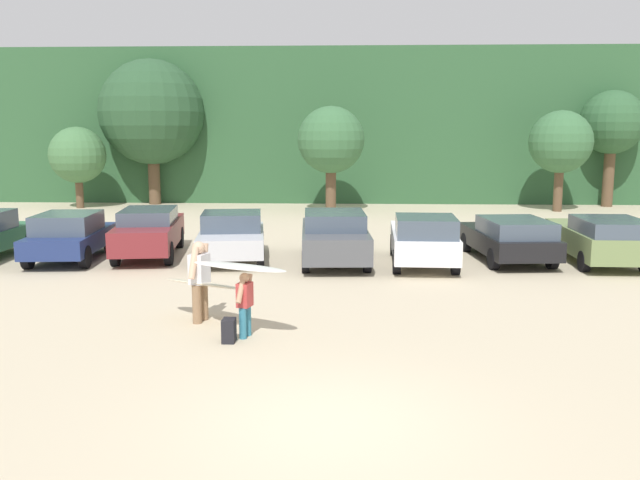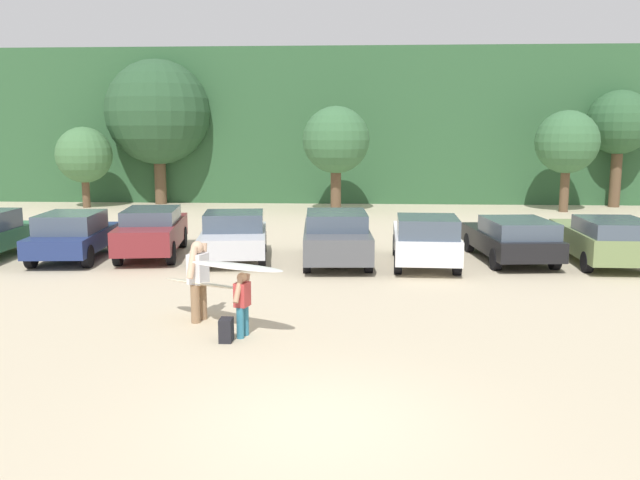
% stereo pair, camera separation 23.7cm
% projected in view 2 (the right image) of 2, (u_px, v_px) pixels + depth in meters
% --- Properties ---
extents(ground_plane, '(120.00, 120.00, 0.00)m').
position_uv_depth(ground_plane, '(322.00, 422.00, 9.41)').
color(ground_plane, '#C1B293').
extents(hillside_ridge, '(108.00, 12.00, 8.39)m').
position_uv_depth(hillside_ridge, '(352.00, 126.00, 42.37)').
color(hillside_ridge, '#2D5633').
rests_on(hillside_ridge, ground_plane).
extents(tree_center_right, '(2.86, 2.86, 4.15)m').
position_uv_depth(tree_center_right, '(84.00, 155.00, 34.94)').
color(tree_center_right, brown).
rests_on(tree_center_right, ground_plane).
extents(tree_center_left, '(5.56, 5.56, 7.70)m').
position_uv_depth(tree_center_left, '(158.00, 113.00, 36.33)').
color(tree_center_left, brown).
rests_on(tree_center_left, ground_plane).
extents(tree_right, '(3.24, 3.24, 5.14)m').
position_uv_depth(tree_right, '(336.00, 141.00, 32.94)').
color(tree_right, brown).
rests_on(tree_right, ground_plane).
extents(tree_left, '(3.05, 3.05, 4.94)m').
position_uv_depth(tree_left, '(567.00, 143.00, 33.01)').
color(tree_left, brown).
rests_on(tree_left, ground_plane).
extents(tree_far_left, '(3.28, 3.28, 6.02)m').
position_uv_depth(tree_far_left, '(619.00, 124.00, 34.92)').
color(tree_far_left, brown).
rests_on(tree_far_left, ground_plane).
extents(parked_car_navy, '(2.17, 4.30, 1.48)m').
position_uv_depth(parked_car_navy, '(73.00, 235.00, 21.09)').
color(parked_car_navy, navy).
rests_on(parked_car_navy, ground_plane).
extents(parked_car_maroon, '(2.37, 4.88, 1.52)m').
position_uv_depth(parked_car_maroon, '(152.00, 230.00, 21.72)').
color(parked_car_maroon, maroon).
rests_on(parked_car_maroon, ground_plane).
extents(parked_car_silver, '(2.43, 4.18, 1.48)m').
position_uv_depth(parked_car_silver, '(234.00, 235.00, 21.02)').
color(parked_car_silver, silver).
rests_on(parked_car_silver, ground_plane).
extents(parked_car_dark_gray, '(2.23, 4.89, 1.56)m').
position_uv_depth(parked_car_dark_gray, '(336.00, 236.00, 20.67)').
color(parked_car_dark_gray, '#4C4F54').
rests_on(parked_car_dark_gray, ground_plane).
extents(parked_car_white, '(1.98, 4.43, 1.57)m').
position_uv_depth(parked_car_white, '(425.00, 239.00, 20.06)').
color(parked_car_white, white).
rests_on(parked_car_white, ground_plane).
extents(parked_car_black, '(2.34, 4.66, 1.37)m').
position_uv_depth(parked_car_black, '(512.00, 238.00, 20.78)').
color(parked_car_black, black).
rests_on(parked_car_black, ground_plane).
extents(parked_car_olive_green, '(1.96, 4.70, 1.47)m').
position_uv_depth(parked_car_olive_green, '(603.00, 239.00, 20.38)').
color(parked_car_olive_green, '#6B7F4C').
rests_on(parked_car_olive_green, ground_plane).
extents(person_adult, '(0.42, 0.77, 1.71)m').
position_uv_depth(person_adult, '(198.00, 276.00, 14.25)').
color(person_adult, '#8C6B4C').
rests_on(person_adult, ground_plane).
extents(person_child, '(0.31, 0.65, 1.28)m').
position_uv_depth(person_child, '(242.00, 301.00, 13.20)').
color(person_child, teal).
rests_on(person_child, ground_plane).
extents(surfboard_cream, '(2.13, 1.48, 0.19)m').
position_uv_depth(surfboard_cream, '(203.00, 284.00, 14.30)').
color(surfboard_cream, beige).
extents(surfboard_white, '(2.14, 1.41, 0.09)m').
position_uv_depth(surfboard_white, '(236.00, 266.00, 13.03)').
color(surfboard_white, white).
extents(backpack_dropped, '(0.24, 0.34, 0.45)m').
position_uv_depth(backpack_dropped, '(226.00, 330.00, 12.97)').
color(backpack_dropped, black).
rests_on(backpack_dropped, ground_plane).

